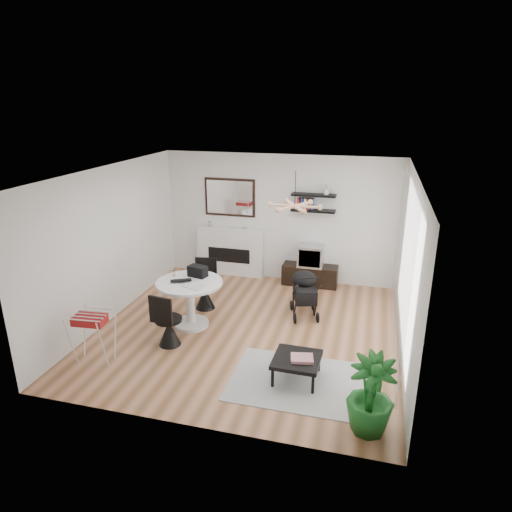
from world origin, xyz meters
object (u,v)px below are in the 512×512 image
(tv_console, at_px, (310,275))
(potted_plant, at_px, (371,395))
(fireplace, at_px, (230,245))
(crt_tv, at_px, (311,255))
(drying_rack, at_px, (93,336))
(coffee_table, at_px, (297,360))
(dining_table, at_px, (190,297))
(stroller, at_px, (304,295))

(tv_console, height_order, potted_plant, potted_plant)
(fireplace, bearing_deg, crt_tv, -4.36)
(drying_rack, bearing_deg, coffee_table, 0.70)
(dining_table, relative_size, stroller, 1.24)
(stroller, relative_size, coffee_table, 1.38)
(tv_console, xyz_separation_m, crt_tv, (0.00, -0.00, 0.44))
(potted_plant, bearing_deg, dining_table, 147.77)
(drying_rack, bearing_deg, tv_console, 49.69)
(crt_tv, xyz_separation_m, dining_table, (-1.73, -2.37, -0.11))
(drying_rack, distance_m, potted_plant, 4.05)
(crt_tv, distance_m, coffee_table, 3.53)
(fireplace, height_order, drying_rack, fireplace)
(crt_tv, bearing_deg, fireplace, 175.64)
(fireplace, bearing_deg, stroller, -39.32)
(dining_table, bearing_deg, tv_console, 53.94)
(tv_console, distance_m, drying_rack, 4.66)
(crt_tv, bearing_deg, tv_console, 137.70)
(drying_rack, height_order, potted_plant, potted_plant)
(drying_rack, relative_size, coffee_table, 1.22)
(tv_console, distance_m, potted_plant, 4.52)
(stroller, distance_m, potted_plant, 3.12)
(fireplace, distance_m, stroller, 2.51)
(stroller, bearing_deg, fireplace, 123.37)
(dining_table, distance_m, coffee_table, 2.36)
(fireplace, relative_size, crt_tv, 4.18)
(tv_console, distance_m, stroller, 1.46)
(tv_console, relative_size, potted_plant, 1.16)
(crt_tv, distance_m, drying_rack, 4.66)
(tv_console, distance_m, coffee_table, 3.51)
(fireplace, height_order, crt_tv, fireplace)
(crt_tv, bearing_deg, coffee_table, -84.56)
(potted_plant, bearing_deg, coffee_table, 141.22)
(stroller, bearing_deg, coffee_table, -101.00)
(potted_plant, bearing_deg, crt_tv, 107.34)
(dining_table, bearing_deg, coffee_table, -28.62)
(potted_plant, bearing_deg, tv_console, 107.37)
(fireplace, height_order, dining_table, fireplace)
(tv_console, relative_size, crt_tv, 2.24)
(tv_console, xyz_separation_m, potted_plant, (1.35, -4.31, 0.28))
(dining_table, relative_size, coffee_table, 1.72)
(fireplace, bearing_deg, dining_table, -87.87)
(fireplace, relative_size, drying_rack, 2.70)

